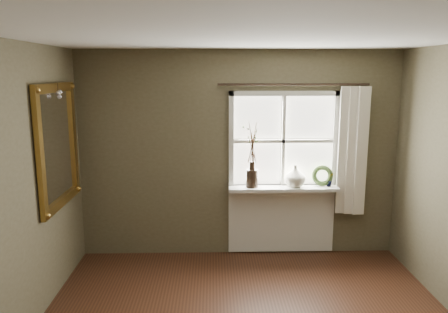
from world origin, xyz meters
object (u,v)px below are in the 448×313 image
dark_jug (252,178)px  cream_vase (295,176)px  gilt_mirror (58,145)px  wreath (322,178)px

dark_jug → cream_vase: bearing=0.0°
cream_vase → gilt_mirror: 2.79m
cream_vase → gilt_mirror: bearing=-165.8°
dark_jug → cream_vase: (0.54, 0.00, 0.02)m
cream_vase → gilt_mirror: size_ratio=0.21×
dark_jug → gilt_mirror: 2.29m
wreath → gilt_mirror: 3.14m
cream_vase → gilt_mirror: gilt_mirror is taller
dark_jug → gilt_mirror: gilt_mirror is taller
cream_vase → wreath: 0.35m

